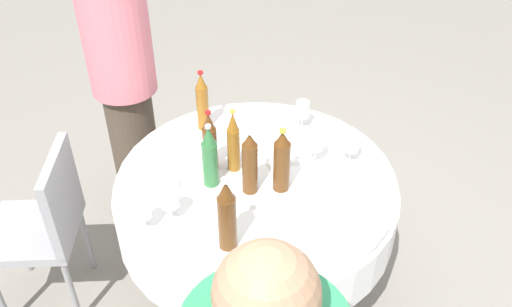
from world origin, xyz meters
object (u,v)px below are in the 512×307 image
bottle_brown_front (282,162)px  chair_near (47,220)px  wine_glass_west (143,210)px  bottle_green_mid (210,157)px  bottle_amber_west (202,102)px  plate_outer (285,241)px  bottle_brown_rear (250,164)px  bottle_brown_north (210,142)px  wine_glass_near (316,142)px  wine_glass_south (351,145)px  wine_glass_front (303,111)px  plate_far (353,191)px  plate_right (153,183)px  bottle_brown_near (227,216)px  person_rear (124,85)px  dining_table (256,202)px  plate_east (251,123)px  wine_glass_east (170,199)px  bottle_amber_south (233,142)px

bottle_brown_front → chair_near: (0.80, 0.70, -0.36)m
wine_glass_west → bottle_green_mid: bearing=-88.5°
bottle_amber_west → plate_outer: size_ratio=1.32×
bottle_brown_rear → bottle_brown_north: size_ratio=1.03×
wine_glass_near → chair_near: bearing=49.5°
wine_glass_south → wine_glass_near: bearing=49.8°
wine_glass_front → bottle_brown_rear: bearing=105.0°
bottle_amber_west → wine_glass_front: 0.49m
wine_glass_front → wine_glass_near: wine_glass_near is taller
plate_far → bottle_green_mid: bearing=37.3°
bottle_amber_west → plate_right: bearing=109.4°
bottle_brown_north → wine_glass_south: size_ratio=2.34×
bottle_brown_rear → plate_far: 0.46m
bottle_brown_near → person_rear: bearing=-17.8°
bottle_amber_west → plate_outer: bearing=158.2°
dining_table → bottle_brown_north: bottle_brown_north is taller
bottle_brown_north → plate_far: bearing=-152.8°
wine_glass_near → wine_glass_front: bearing=-39.7°
bottle_brown_rear → wine_glass_near: (-0.09, -0.33, -0.03)m
dining_table → plate_outer: bearing=148.2°
wine_glass_near → bottle_amber_west: bearing=14.2°
bottle_brown_front → plate_east: bottle_brown_front is taller
plate_right → plate_far: 0.86m
bottle_brown_near → plate_outer: size_ratio=1.37×
wine_glass_front → chair_near: wine_glass_front is taller
bottle_green_mid → wine_glass_east: 0.26m
dining_table → bottle_amber_west: bearing=-12.9°
wine_glass_west → person_rear: 0.99m
plate_far → chair_near: 1.39m
plate_far → plate_outer: same height
wine_glass_near → plate_outer: 0.53m
bottle_amber_south → plate_outer: size_ratio=1.30×
plate_far → wine_glass_west: bearing=57.1°
wine_glass_south → bottle_brown_near: bearing=87.5°
bottle_brown_front → wine_glass_front: (0.23, -0.42, -0.05)m
dining_table → person_rear: size_ratio=0.79×
bottle_brown_front → wine_glass_front: 0.48m
bottle_green_mid → bottle_amber_west: (0.34, -0.27, 0.01)m
bottle_brown_near → wine_glass_near: 0.63m
plate_right → bottle_amber_west: bearing=-70.6°
bottle_brown_near → plate_far: bottle_brown_near is taller
dining_table → person_rear: person_rear is taller
bottle_brown_north → person_rear: 0.76m
dining_table → bottle_amber_west: (0.45, -0.10, 0.30)m
wine_glass_west → wine_glass_east: size_ratio=0.97×
chair_near → bottle_amber_south: bearing=-86.0°
plate_east → wine_glass_near: bearing=175.5°
dining_table → bottle_amber_west: bottle_amber_west is taller
wine_glass_east → chair_near: bearing=23.9°
bottle_brown_near → plate_right: 0.52m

